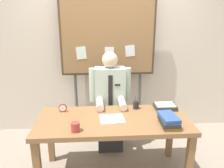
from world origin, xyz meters
TOP-DOWN VIEW (x-y plane):
  - back_wall at (0.00, 1.26)m, footprint 6.40×0.08m
  - desk at (0.00, 0.00)m, footprint 1.68×0.76m
  - person at (0.00, 0.57)m, footprint 0.55×0.56m
  - bulletin_board at (-0.00, 1.05)m, footprint 1.40×0.09m
  - book_stack at (0.57, -0.20)m, footprint 0.19×0.30m
  - open_notebook at (-0.01, -0.02)m, footprint 0.28×0.25m
  - desk_clock at (-0.58, 0.23)m, footprint 0.10×0.04m
  - coffee_mug at (-0.39, -0.26)m, footprint 0.09×0.09m
  - pen_holder at (0.30, 0.26)m, footprint 0.07×0.07m
  - paper_tray at (0.66, 0.24)m, footprint 0.26×0.20m

SIDE VIEW (x-z plane):
  - desk at x=0.00m, z-range 0.28..1.00m
  - person at x=0.00m, z-range -0.05..1.34m
  - open_notebook at x=-0.01m, z-range 0.73..0.74m
  - paper_tray at x=0.66m, z-range 0.73..0.79m
  - desk_clock at x=-0.58m, z-range 0.72..0.82m
  - coffee_mug at x=-0.39m, z-range 0.73..0.82m
  - pen_holder at x=0.30m, z-range 0.70..0.86m
  - book_stack at x=0.57m, z-range 0.73..0.84m
  - back_wall at x=0.00m, z-range 0.00..2.70m
  - bulletin_board at x=0.00m, z-range 0.46..2.65m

